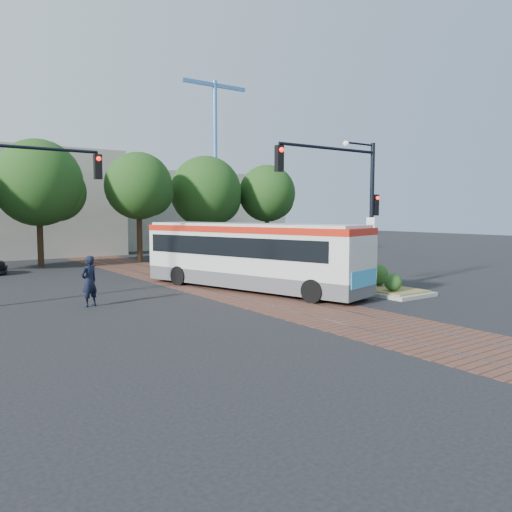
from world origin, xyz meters
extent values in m
plane|color=black|center=(0.00, 0.00, 0.00)|extent=(120.00, 120.00, 0.00)
cube|color=brown|center=(0.00, 4.00, 0.01)|extent=(3.60, 40.00, 0.01)
cube|color=slate|center=(-0.75, 4.00, 0.01)|extent=(0.06, 40.00, 0.01)
cube|color=slate|center=(0.75, 4.00, 0.01)|extent=(0.06, 40.00, 0.01)
cylinder|color=#382314|center=(-4.50, 16.80, 1.56)|extent=(0.36, 0.36, 3.12)
sphere|color=#173410|center=(-4.50, 16.80, 5.07)|extent=(5.20, 5.20, 5.20)
cylinder|color=#382314|center=(1.50, 16.00, 1.69)|extent=(0.36, 0.36, 3.39)
sphere|color=#173410|center=(1.50, 16.00, 5.04)|extent=(4.40, 4.40, 4.40)
cylinder|color=#382314|center=(7.00, 16.80, 1.43)|extent=(0.36, 0.36, 2.86)
sphere|color=#173410|center=(7.00, 16.80, 4.81)|extent=(5.20, 5.20, 5.20)
cylinder|color=#382314|center=(12.00, 16.00, 1.56)|extent=(0.36, 0.36, 3.12)
sphere|color=#173410|center=(12.00, 16.00, 4.77)|extent=(4.40, 4.40, 4.40)
cube|color=#ADA899|center=(12.00, 30.00, 3.50)|extent=(18.00, 10.00, 7.00)
cylinder|color=#3F72B2|center=(18.00, 34.00, 9.00)|extent=(0.50, 0.50, 18.00)
cube|color=#3F72B2|center=(18.00, 34.00, 17.50)|extent=(8.00, 0.40, 0.40)
cube|color=#4D4D50|center=(0.79, 2.06, 0.48)|extent=(5.02, 10.77, 0.62)
cube|color=silver|center=(0.79, 2.06, 1.63)|extent=(5.04, 10.77, 1.67)
cube|color=black|center=(0.72, 2.32, 1.89)|extent=(4.80, 9.77, 0.79)
cube|color=red|center=(0.79, 2.06, 2.60)|extent=(5.07, 10.78, 0.26)
cube|color=silver|center=(0.79, 2.06, 2.78)|extent=(4.87, 10.42, 0.12)
cube|color=black|center=(2.21, -2.89, 1.98)|extent=(1.38, 0.49, 0.79)
cube|color=#3499D0|center=(2.25, -3.04, 0.93)|extent=(1.88, 0.58, 0.62)
cube|color=orange|center=(2.14, 1.53, 1.10)|extent=(1.14, 3.83, 0.97)
cylinder|color=black|center=(0.86, -1.86, 0.44)|extent=(0.54, 0.93, 0.88)
cylinder|color=black|center=(2.81, -1.30, 0.44)|extent=(0.54, 0.93, 0.88)
cylinder|color=black|center=(-1.10, 5.00, 0.44)|extent=(0.54, 0.93, 0.88)
cylinder|color=black|center=(0.85, 5.56, 0.44)|extent=(0.54, 0.93, 0.88)
cube|color=gray|center=(4.80, -1.00, 0.07)|extent=(2.20, 5.20, 0.15)
cube|color=olive|center=(4.80, -1.00, 0.19)|extent=(1.90, 4.80, 0.08)
sphere|color=#1E4719|center=(4.40, -2.60, 0.58)|extent=(0.70, 0.70, 0.70)
sphere|color=#1E4719|center=(5.10, -1.20, 0.68)|extent=(0.90, 0.90, 0.90)
sphere|color=#1E4719|center=(4.60, 0.40, 0.63)|extent=(0.80, 0.80, 0.80)
sphere|color=#1E4719|center=(5.30, 0.90, 0.53)|extent=(0.60, 0.60, 0.60)
cylinder|color=black|center=(5.10, -0.80, 3.21)|extent=(0.18, 0.18, 6.00)
cylinder|color=black|center=(2.60, -0.80, 5.81)|extent=(5.00, 0.12, 0.12)
cube|color=black|center=(0.10, -0.80, 5.26)|extent=(0.28, 0.22, 0.95)
sphere|color=#FF190C|center=(0.10, -0.94, 5.56)|extent=(0.18, 0.18, 0.18)
cube|color=black|center=(5.32, -0.80, 3.61)|extent=(0.26, 0.20, 0.90)
sphere|color=#FF190C|center=(5.32, -0.93, 3.92)|extent=(0.16, 0.16, 0.16)
cube|color=white|center=(4.92, -0.92, 2.81)|extent=(0.04, 0.45, 0.55)
cube|color=yellow|center=(4.92, -0.92, 2.17)|extent=(0.04, 0.45, 0.45)
cylinder|color=black|center=(4.30, -0.80, 6.12)|extent=(1.60, 0.08, 0.08)
sphere|color=silver|center=(3.50, -0.80, 6.06)|extent=(0.24, 0.24, 0.24)
cylinder|color=black|center=(-7.25, 4.00, 5.60)|extent=(4.50, 0.12, 0.12)
cube|color=black|center=(-5.00, 4.00, 5.05)|extent=(0.28, 0.22, 0.95)
sphere|color=#FF190C|center=(-5.00, 3.86, 5.35)|extent=(0.18, 0.18, 0.18)
imported|color=black|center=(-6.00, 2.20, 0.90)|extent=(0.78, 0.67, 1.79)
camera|label=1|loc=(-11.22, -15.35, 3.30)|focal=35.00mm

